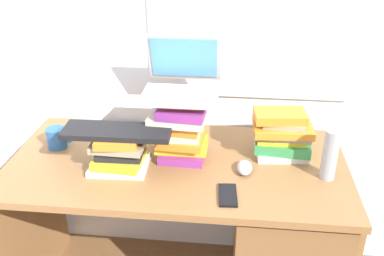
{
  "coord_description": "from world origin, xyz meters",
  "views": [
    {
      "loc": [
        0.23,
        -1.55,
        1.71
      ],
      "look_at": [
        0.07,
        -0.04,
        0.93
      ],
      "focal_mm": 41.42,
      "sensor_mm": 36.0,
      "label": 1
    }
  ],
  "objects_px": {
    "desk": "(258,236)",
    "mug": "(57,138)",
    "book_stack_keyboard_riser": "(119,152)",
    "computer_mouse": "(245,168)",
    "water_bottle": "(330,155)",
    "book_stack_tall": "(181,128)",
    "keyboard": "(117,132)",
    "book_stack_side": "(282,134)",
    "laptop": "(182,80)",
    "cell_phone": "(228,195)"
  },
  "relations": [
    {
      "from": "book_stack_side",
      "to": "laptop",
      "type": "height_order",
      "value": "laptop"
    },
    {
      "from": "book_stack_keyboard_riser",
      "to": "water_bottle",
      "type": "bearing_deg",
      "value": 0.85
    },
    {
      "from": "water_bottle",
      "to": "computer_mouse",
      "type": "bearing_deg",
      "value": 178.15
    },
    {
      "from": "mug",
      "to": "water_bottle",
      "type": "xyz_separation_m",
      "value": [
        1.13,
        -0.12,
        0.06
      ]
    },
    {
      "from": "book_stack_tall",
      "to": "desk",
      "type": "bearing_deg",
      "value": -12.55
    },
    {
      "from": "book_stack_keyboard_riser",
      "to": "cell_phone",
      "type": "relative_size",
      "value": 1.72
    },
    {
      "from": "book_stack_keyboard_riser",
      "to": "book_stack_side",
      "type": "relative_size",
      "value": 0.94
    },
    {
      "from": "book_stack_tall",
      "to": "water_bottle",
      "type": "height_order",
      "value": "book_stack_tall"
    },
    {
      "from": "desk",
      "to": "book_stack_tall",
      "type": "distance_m",
      "value": 0.59
    },
    {
      "from": "laptop",
      "to": "book_stack_tall",
      "type": "bearing_deg",
      "value": -87.04
    },
    {
      "from": "desk",
      "to": "mug",
      "type": "xyz_separation_m",
      "value": [
        -0.89,
        0.09,
        0.39
      ]
    },
    {
      "from": "book_stack_keyboard_riser",
      "to": "computer_mouse",
      "type": "xyz_separation_m",
      "value": [
        0.5,
        0.02,
        -0.05
      ]
    },
    {
      "from": "desk",
      "to": "book_stack_keyboard_riser",
      "type": "distance_m",
      "value": 0.71
    },
    {
      "from": "book_stack_tall",
      "to": "mug",
      "type": "height_order",
      "value": "book_stack_tall"
    },
    {
      "from": "book_stack_side",
      "to": "cell_phone",
      "type": "relative_size",
      "value": 1.82
    },
    {
      "from": "water_bottle",
      "to": "cell_phone",
      "type": "distance_m",
      "value": 0.42
    },
    {
      "from": "keyboard",
      "to": "mug",
      "type": "xyz_separation_m",
      "value": [
        -0.31,
        0.14,
        -0.12
      ]
    },
    {
      "from": "book_stack_side",
      "to": "cell_phone",
      "type": "xyz_separation_m",
      "value": [
        -0.21,
        -0.33,
        -0.09
      ]
    },
    {
      "from": "mug",
      "to": "book_stack_tall",
      "type": "bearing_deg",
      "value": -1.73
    },
    {
      "from": "laptop",
      "to": "cell_phone",
      "type": "height_order",
      "value": "laptop"
    },
    {
      "from": "computer_mouse",
      "to": "mug",
      "type": "distance_m",
      "value": 0.82
    },
    {
      "from": "book_stack_side",
      "to": "laptop",
      "type": "bearing_deg",
      "value": 179.28
    },
    {
      "from": "book_stack_tall",
      "to": "keyboard",
      "type": "height_order",
      "value": "book_stack_tall"
    },
    {
      "from": "keyboard",
      "to": "computer_mouse",
      "type": "xyz_separation_m",
      "value": [
        0.5,
        0.03,
        -0.15
      ]
    },
    {
      "from": "desk",
      "to": "keyboard",
      "type": "xyz_separation_m",
      "value": [
        -0.58,
        -0.05,
        0.51
      ]
    },
    {
      "from": "mug",
      "to": "cell_phone",
      "type": "height_order",
      "value": "mug"
    },
    {
      "from": "book_stack_tall",
      "to": "book_stack_side",
      "type": "height_order",
      "value": "book_stack_tall"
    },
    {
      "from": "book_stack_side",
      "to": "mug",
      "type": "distance_m",
      "value": 0.96
    },
    {
      "from": "laptop",
      "to": "cell_phone",
      "type": "bearing_deg",
      "value": -58.08
    },
    {
      "from": "laptop",
      "to": "book_stack_keyboard_riser",
      "type": "bearing_deg",
      "value": -141.52
    },
    {
      "from": "water_bottle",
      "to": "book_stack_tall",
      "type": "bearing_deg",
      "value": 169.54
    },
    {
      "from": "desk",
      "to": "book_stack_side",
      "type": "bearing_deg",
      "value": 61.03
    },
    {
      "from": "desk",
      "to": "laptop",
      "type": "relative_size",
      "value": 4.61
    },
    {
      "from": "mug",
      "to": "book_stack_side",
      "type": "bearing_deg",
      "value": 2.4
    },
    {
      "from": "desk",
      "to": "cell_phone",
      "type": "height_order",
      "value": "cell_phone"
    },
    {
      "from": "water_bottle",
      "to": "keyboard",
      "type": "bearing_deg",
      "value": -178.9
    },
    {
      "from": "mug",
      "to": "cell_phone",
      "type": "bearing_deg",
      "value": -21.03
    },
    {
      "from": "desk",
      "to": "computer_mouse",
      "type": "height_order",
      "value": "computer_mouse"
    },
    {
      "from": "keyboard",
      "to": "water_bottle",
      "type": "distance_m",
      "value": 0.82
    },
    {
      "from": "mug",
      "to": "keyboard",
      "type": "bearing_deg",
      "value": -24.08
    },
    {
      "from": "keyboard",
      "to": "mug",
      "type": "bearing_deg",
      "value": 154.78
    },
    {
      "from": "mug",
      "to": "cell_phone",
      "type": "relative_size",
      "value": 0.88
    },
    {
      "from": "computer_mouse",
      "to": "water_bottle",
      "type": "bearing_deg",
      "value": -1.85
    },
    {
      "from": "book_stack_side",
      "to": "keyboard",
      "type": "relative_size",
      "value": 0.59
    },
    {
      "from": "book_stack_tall",
      "to": "keyboard",
      "type": "relative_size",
      "value": 0.63
    },
    {
      "from": "desk",
      "to": "book_stack_side",
      "type": "relative_size",
      "value": 5.61
    },
    {
      "from": "desk",
      "to": "cell_phone",
      "type": "distance_m",
      "value": 0.42
    },
    {
      "from": "book_stack_tall",
      "to": "book_stack_side",
      "type": "bearing_deg",
      "value": 7.79
    },
    {
      "from": "computer_mouse",
      "to": "water_bottle",
      "type": "relative_size",
      "value": 0.51
    },
    {
      "from": "book_stack_tall",
      "to": "mug",
      "type": "relative_size",
      "value": 2.21
    }
  ]
}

